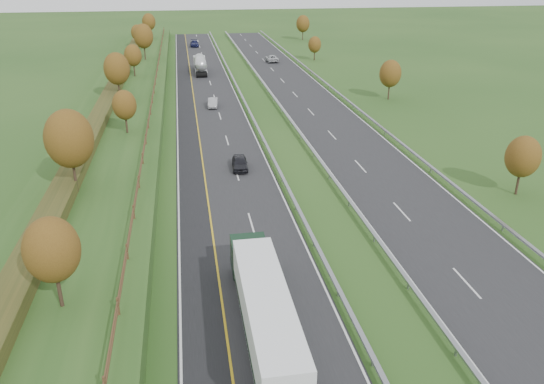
{
  "coord_description": "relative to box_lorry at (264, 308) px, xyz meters",
  "views": [
    {
      "loc": [
        -3.87,
        -18.49,
        21.13
      ],
      "look_at": [
        3.37,
        24.55,
        2.2
      ],
      "focal_mm": 35.0,
      "sensor_mm": 36.0,
      "label": 1
    }
  ],
  "objects": [
    {
      "name": "embankment_left",
      "position": [
        -12.99,
        52.72,
        -1.33
      ],
      "size": [
        12.0,
        200.0,
        2.0
      ],
      "primitive_type": "cube",
      "color": "#274A1A",
      "rests_on": "ground"
    },
    {
      "name": "near_carriageway",
      "position": [
        0.01,
        52.72,
        -2.31
      ],
      "size": [
        10.5,
        200.0,
        0.04
      ],
      "primitive_type": "cube",
      "color": "#232326",
      "rests_on": "ground"
    },
    {
      "name": "car_small_far",
      "position": [
        -0.09,
        124.62,
        -1.5
      ],
      "size": [
        2.22,
        5.46,
        1.58
      ],
      "primitive_type": "imported",
      "rotation": [
        0.0,
        0.0,
        0.0
      ],
      "color": "#14173F",
      "rests_on": "near_carriageway"
    },
    {
      "name": "hard_shoulder",
      "position": [
        -3.74,
        52.72,
        -2.31
      ],
      "size": [
        3.0,
        200.0,
        0.04
      ],
      "primitive_type": "cube",
      "color": "black",
      "rests_on": "ground"
    },
    {
      "name": "hedge_left",
      "position": [
        -14.99,
        52.72,
        0.22
      ],
      "size": [
        2.2,
        180.0,
        1.1
      ],
      "primitive_type": "cube",
      "color": "#303716",
      "rests_on": "embankment_left"
    },
    {
      "name": "outer_barrier_far",
      "position": [
        22.31,
        52.72,
        -1.71
      ],
      "size": [
        0.32,
        200.0,
        0.71
      ],
      "color": "gray",
      "rests_on": "ground"
    },
    {
      "name": "trees_far",
      "position": [
        29.81,
        81.93,
        1.92
      ],
      "size": [
        8.45,
        118.6,
        7.12
      ],
      "color": "#2D2116",
      "rests_on": "ground"
    },
    {
      "name": "ground",
      "position": [
        8.01,
        47.72,
        -2.33
      ],
      "size": [
        400.0,
        400.0,
        0.0
      ],
      "primitive_type": "plane",
      "color": "#274A1A",
      "rests_on": "ground"
    },
    {
      "name": "car_oncoming",
      "position": [
        16.78,
        97.15,
        -1.53
      ],
      "size": [
        2.63,
        5.53,
        1.52
      ],
      "primitive_type": "imported",
      "rotation": [
        0.0,
        0.0,
        3.12
      ],
      "color": "#BBBDC1",
      "rests_on": "far_carriageway"
    },
    {
      "name": "median_barrier_near",
      "position": [
        5.71,
        52.72,
        -1.72
      ],
      "size": [
        0.32,
        200.0,
        0.71
      ],
      "color": "gray",
      "rests_on": "ground"
    },
    {
      "name": "road_tanker",
      "position": [
        -0.08,
        86.44,
        -0.47
      ],
      "size": [
        2.4,
        11.22,
        3.46
      ],
      "color": "silver",
      "rests_on": "near_carriageway"
    },
    {
      "name": "car_dark_near",
      "position": [
        1.76,
        29.2,
        -1.58
      ],
      "size": [
        1.89,
        4.25,
        1.42
      ],
      "primitive_type": "imported",
      "rotation": [
        0.0,
        0.0,
        -0.05
      ],
      "color": "black",
      "rests_on": "near_carriageway"
    },
    {
      "name": "box_lorry",
      "position": [
        0.0,
        0.0,
        0.0
      ],
      "size": [
        2.58,
        16.28,
        4.06
      ],
      "color": "black",
      "rests_on": "near_carriageway"
    },
    {
      "name": "car_silver_mid",
      "position": [
        0.61,
        57.45,
        -1.61
      ],
      "size": [
        1.86,
        4.27,
        1.36
      ],
      "primitive_type": "imported",
      "rotation": [
        0.0,
        0.0,
        -0.1
      ],
      "color": "#999A9E",
      "rests_on": "near_carriageway"
    },
    {
      "name": "lane_markings",
      "position": [
        6.41,
        52.6,
        -2.28
      ],
      "size": [
        26.75,
        200.0,
        0.01
      ],
      "color": "silver",
      "rests_on": "near_carriageway"
    },
    {
      "name": "trees_left",
      "position": [
        -12.63,
        49.35,
        4.04
      ],
      "size": [
        6.64,
        164.3,
        7.66
      ],
      "color": "#2D2116",
      "rests_on": "embankment_left"
    },
    {
      "name": "far_carriageway",
      "position": [
        16.51,
        52.72,
        -2.31
      ],
      "size": [
        10.5,
        200.0,
        0.04
      ],
      "primitive_type": "cube",
      "color": "#232326",
      "rests_on": "ground"
    },
    {
      "name": "fence_left",
      "position": [
        -8.49,
        52.31,
        0.4
      ],
      "size": [
        0.12,
        189.06,
        1.2
      ],
      "color": "#422B19",
      "rests_on": "embankment_left"
    },
    {
      "name": "median_barrier_far",
      "position": [
        10.81,
        52.72,
        -1.72
      ],
      "size": [
        0.32,
        200.0,
        0.71
      ],
      "color": "gray",
      "rests_on": "ground"
    }
  ]
}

